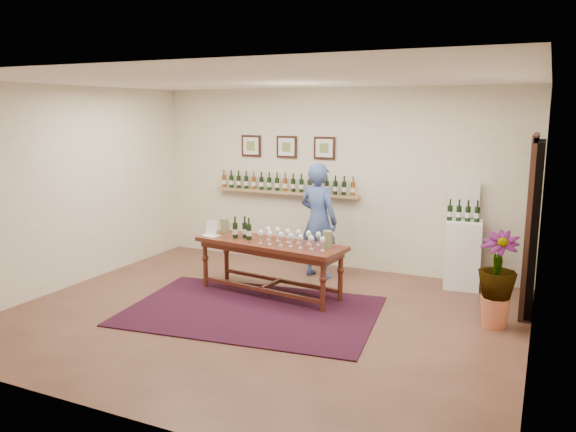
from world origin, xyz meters
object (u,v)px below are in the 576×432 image
at_px(tasting_table, 270,250).
at_px(person, 318,221).
at_px(display_pedestal, 463,254).
at_px(potted_plant, 497,280).

bearing_deg(tasting_table, person, 83.01).
height_order(display_pedestal, person, person).
xyz_separation_m(tasting_table, potted_plant, (2.87, 0.04, -0.06)).
bearing_deg(tasting_table, potted_plant, 8.31).
height_order(tasting_table, display_pedestal, display_pedestal).
distance_m(display_pedestal, person, 2.11).
xyz_separation_m(display_pedestal, potted_plant, (0.56, -1.38, 0.09)).
xyz_separation_m(display_pedestal, person, (-2.04, -0.38, 0.38)).
bearing_deg(potted_plant, display_pedestal, 111.98).
distance_m(tasting_table, person, 1.11).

